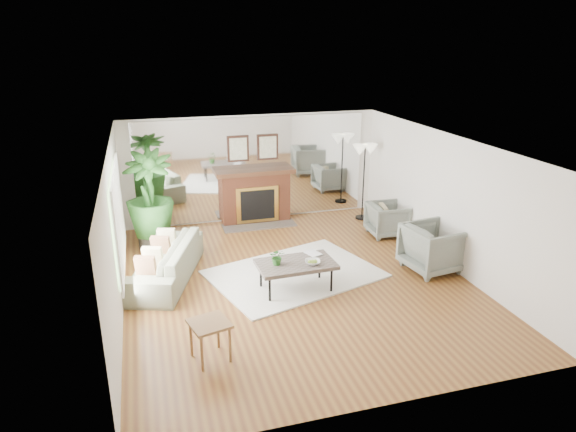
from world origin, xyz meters
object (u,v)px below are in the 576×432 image
object	(u,v)px
side_table	(210,328)
coffee_table	(296,265)
armchair_back	(387,219)
potted_ficus	(149,197)
armchair_front	(433,248)
fireplace	(256,195)
sofa	(164,261)
floor_lamp	(365,156)

from	to	relation	value
side_table	coffee_table	bearing A→B (deg)	43.27
coffee_table	armchair_back	bearing A→B (deg)	36.00
armchair_back	side_table	world-z (taller)	armchair_back
side_table	armchair_back	bearing A→B (deg)	38.99
coffee_table	armchair_back	distance (m)	3.36
coffee_table	side_table	bearing A→B (deg)	-136.73
coffee_table	armchair_back	world-z (taller)	armchair_back
coffee_table	potted_ficus	distance (m)	3.58
armchair_front	potted_ficus	xyz separation A→B (m)	(-5.02, 2.59, 0.65)
armchair_front	side_table	bearing A→B (deg)	103.28
coffee_table	potted_ficus	xyz separation A→B (m)	(-2.30, 2.68, 0.61)
coffee_table	side_table	xyz separation A→B (m)	(-1.70, -1.60, -0.01)
coffee_table	fireplace	bearing A→B (deg)	88.18
armchair_back	armchair_front	xyz separation A→B (m)	(0.00, -1.89, 0.08)
sofa	armchair_front	distance (m)	4.98
side_table	armchair_front	bearing A→B (deg)	20.94
coffee_table	armchair_front	bearing A→B (deg)	1.83
fireplace	armchair_front	bearing A→B (deg)	-53.70
armchair_front	fireplace	bearing A→B (deg)	28.64
side_table	floor_lamp	size ratio (longest dim) A/B	0.34
fireplace	potted_ficus	world-z (taller)	potted_ficus
coffee_table	armchair_back	xyz separation A→B (m)	(2.72, 1.97, -0.12)
fireplace	floor_lamp	world-z (taller)	fireplace
coffee_table	armchair_back	size ratio (longest dim) A/B	1.69
fireplace	side_table	size ratio (longest dim) A/B	3.35
armchair_back	armchair_front	bearing A→B (deg)	-177.44
coffee_table	sofa	world-z (taller)	sofa
fireplace	sofa	distance (m)	3.41
sofa	floor_lamp	xyz separation A→B (m)	(4.79, 2.03, 1.21)
armchair_front	side_table	distance (m)	4.73
fireplace	side_table	xyz separation A→B (m)	(-1.82, -5.23, -0.18)
sofa	armchair_front	size ratio (longest dim) A/B	2.40
potted_ficus	side_table	bearing A→B (deg)	-82.02
sofa	side_table	world-z (taller)	sofa
fireplace	side_table	distance (m)	5.54
fireplace	armchair_front	world-z (taller)	fireplace
sofa	armchair_back	distance (m)	4.95
armchair_back	side_table	size ratio (longest dim) A/B	1.31
armchair_front	side_table	size ratio (longest dim) A/B	1.61
side_table	potted_ficus	xyz separation A→B (m)	(-0.60, 4.28, 0.62)
coffee_table	armchair_front	size ratio (longest dim) A/B	1.38
sofa	potted_ficus	size ratio (longest dim) A/B	1.15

